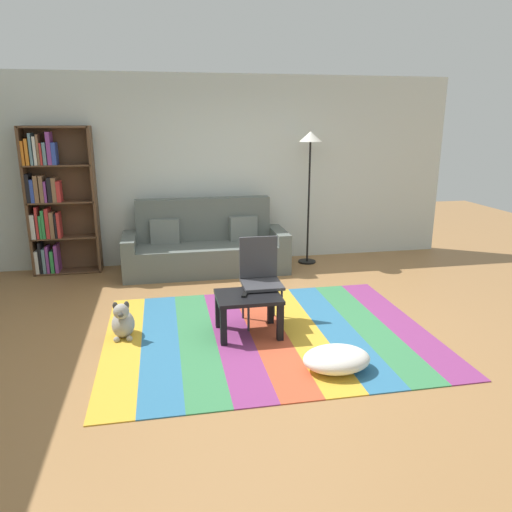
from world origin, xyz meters
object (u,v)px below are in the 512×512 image
(coffee_table, at_px, (248,303))
(pouf, at_px, (337,359))
(dog, at_px, (123,322))
(standing_lamp, at_px, (310,154))
(bookshelf, at_px, (53,202))
(tv_remote, at_px, (245,294))
(folding_chair, at_px, (260,273))
(couch, at_px, (206,247))

(coffee_table, relative_size, pouf, 1.08)
(dog, bearing_deg, standing_lamp, 40.82)
(coffee_table, height_order, dog, coffee_table)
(bookshelf, distance_m, tv_remote, 3.40)
(dog, distance_m, tv_remote, 1.22)
(folding_chair, bearing_deg, bookshelf, 154.05)
(bookshelf, relative_size, coffee_table, 3.18)
(couch, distance_m, dog, 2.32)
(dog, bearing_deg, bookshelf, 113.21)
(standing_lamp, distance_m, tv_remote, 2.96)
(bookshelf, height_order, tv_remote, bookshelf)
(couch, height_order, standing_lamp, standing_lamp)
(couch, height_order, folding_chair, couch)
(couch, height_order, dog, couch)
(couch, bearing_deg, standing_lamp, 4.07)
(couch, xyz_separation_m, coffee_table, (0.21, -2.24, -0.00))
(dog, bearing_deg, pouf, -29.64)
(couch, xyz_separation_m, dog, (-1.01, -2.08, -0.18))
(standing_lamp, xyz_separation_m, tv_remote, (-1.35, -2.35, -1.17))
(dog, height_order, tv_remote, tv_remote)
(bookshelf, bearing_deg, couch, -7.94)
(bookshelf, relative_size, tv_remote, 13.32)
(standing_lamp, xyz_separation_m, folding_chair, (-1.14, -2.05, -1.06))
(bookshelf, xyz_separation_m, pouf, (2.84, -3.40, -0.89))
(bookshelf, xyz_separation_m, coffee_table, (2.23, -2.52, -0.67))
(bookshelf, bearing_deg, tv_remote, -48.97)
(couch, distance_m, tv_remote, 2.25)
(dog, bearing_deg, tv_remote, -7.80)
(couch, xyz_separation_m, standing_lamp, (1.53, 0.11, 1.26))
(bookshelf, xyz_separation_m, folding_chair, (2.41, -2.22, -0.46))
(bookshelf, xyz_separation_m, standing_lamp, (3.55, -0.17, 0.60))
(tv_remote, xyz_separation_m, folding_chair, (0.22, 0.31, 0.11))
(tv_remote, bearing_deg, standing_lamp, 78.80)
(coffee_table, relative_size, standing_lamp, 0.33)
(couch, xyz_separation_m, folding_chair, (0.39, -1.94, 0.20))
(pouf, distance_m, dog, 2.10)
(couch, bearing_deg, folding_chair, -78.58)
(dog, bearing_deg, coffee_table, -7.54)
(couch, bearing_deg, coffee_table, -84.65)
(bookshelf, height_order, dog, bookshelf)
(tv_remote, bearing_deg, coffee_table, 20.35)
(pouf, bearing_deg, dog, 150.36)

